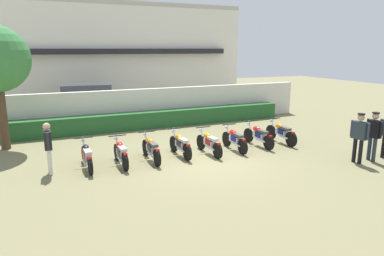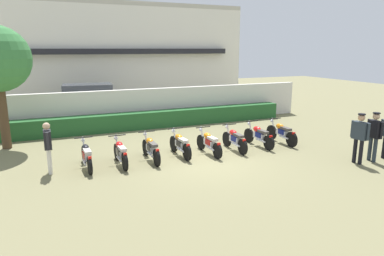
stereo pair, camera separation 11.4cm
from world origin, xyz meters
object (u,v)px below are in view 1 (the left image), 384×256
motorcycle_in_row_1 (121,153)px  motorcycle_in_row_2 (151,148)px  officer_1 (374,132)px  motorcycle_in_row_3 (180,144)px  parked_car (90,101)px  inspector_person (48,144)px  motorcycle_in_row_6 (258,135)px  motorcycle_in_row_4 (209,142)px  motorcycle_in_row_7 (281,132)px  officer_0 (359,134)px  motorcycle_in_row_0 (87,156)px  motorcycle_in_row_5 (234,139)px

motorcycle_in_row_1 → motorcycle_in_row_2: same height
officer_1 → motorcycle_in_row_3: bearing=-21.1°
parked_car → motorcycle_in_row_1: parked_car is taller
parked_car → inspector_person: size_ratio=2.84×
parked_car → motorcycle_in_row_2: 9.30m
motorcycle_in_row_3 → motorcycle_in_row_6: (3.39, -0.01, -0.01)m
motorcycle_in_row_6 → motorcycle_in_row_1: bearing=89.1°
motorcycle_in_row_4 → motorcycle_in_row_7: 3.45m
motorcycle_in_row_6 → inspector_person: bearing=87.9°
parked_car → inspector_person: parked_car is taller
inspector_person → officer_0: 10.20m
officer_0 → motorcycle_in_row_6: bearing=-66.4°
motorcycle_in_row_0 → motorcycle_in_row_1: (1.09, -0.13, 0.00)m
motorcycle_in_row_3 → motorcycle_in_row_7: motorcycle_in_row_7 is taller
motorcycle_in_row_2 → motorcycle_in_row_5: size_ratio=1.05×
motorcycle_in_row_0 → officer_1: (9.25, -3.16, 0.59)m
motorcycle_in_row_6 → inspector_person: (-7.83, -0.05, 0.52)m
motorcycle_in_row_1 → motorcycle_in_row_5: (4.41, 0.01, 0.00)m
motorcycle_in_row_3 → motorcycle_in_row_6: motorcycle_in_row_3 is taller
motorcycle_in_row_1 → motorcycle_in_row_4: (3.30, -0.02, -0.00)m
motorcycle_in_row_4 → officer_1: (4.86, -3.02, 0.59)m
motorcycle_in_row_3 → motorcycle_in_row_5: (2.19, -0.16, -0.00)m
officer_1 → motorcycle_in_row_7: bearing=-59.0°
motorcycle_in_row_0 → motorcycle_in_row_5: (5.50, -0.12, 0.01)m
inspector_person → motorcycle_in_row_2: bearing=-0.4°
parked_car → officer_0: parked_car is taller
motorcycle_in_row_4 → motorcycle_in_row_6: (2.31, 0.18, 0.00)m
motorcycle_in_row_2 → motorcycle_in_row_6: same height
motorcycle_in_row_1 → parked_car: bearing=-2.6°
motorcycle_in_row_3 → motorcycle_in_row_1: bearing=92.3°
motorcycle_in_row_0 → motorcycle_in_row_6: size_ratio=0.98×
motorcycle_in_row_0 → motorcycle_in_row_1: 1.10m
motorcycle_in_row_1 → motorcycle_in_row_3: size_ratio=0.98×
motorcycle_in_row_5 → officer_0: officer_0 is taller
parked_car → motorcycle_in_row_4: 9.83m
parked_car → officer_1: 14.66m
motorcycle_in_row_4 → motorcycle_in_row_7: bearing=-88.7°
officer_1 → motorcycle_in_row_5: bearing=-31.9°
motorcycle_in_row_5 → officer_0: bearing=-133.7°
inspector_person → officer_1: officer_1 is taller
motorcycle_in_row_5 → parked_car: bearing=24.5°
parked_car → motorcycle_in_row_3: (1.94, -9.16, -0.49)m
officer_1 → parked_car: bearing=-50.3°
motorcycle_in_row_6 → officer_0: officer_0 is taller
motorcycle_in_row_2 → motorcycle_in_row_7: 5.66m
parked_car → motorcycle_in_row_7: size_ratio=2.38×
motorcycle_in_row_2 → motorcycle_in_row_5: 3.33m
motorcycle_in_row_3 → motorcycle_in_row_4: (1.08, -0.19, -0.01)m
motorcycle_in_row_2 → officer_1: (7.08, -3.11, 0.59)m
motorcycle_in_row_3 → officer_0: bearing=-123.0°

